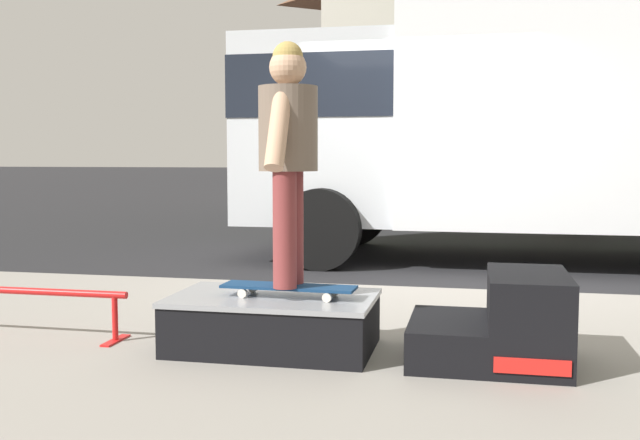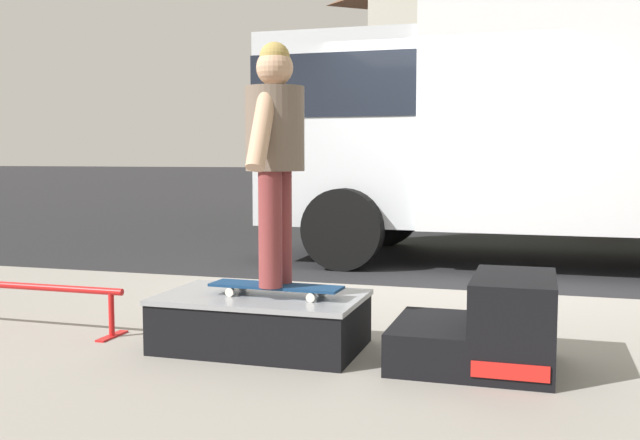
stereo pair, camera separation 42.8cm
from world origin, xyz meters
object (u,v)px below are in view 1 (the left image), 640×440
(skater_kid, at_px, (288,143))
(box_truck, at_px, (534,118))
(skateboard, at_px, (289,287))
(skate_box, at_px, (273,320))
(grind_rail, at_px, (22,300))
(kicker_ramp, at_px, (503,325))

(skater_kid, relative_size, box_truck, 0.20)
(skateboard, height_order, box_truck, box_truck)
(skater_kid, bearing_deg, skate_box, 166.04)
(grind_rail, distance_m, skater_kid, 1.98)
(grind_rail, relative_size, box_truck, 0.21)
(kicker_ramp, height_order, box_truck, box_truck)
(skate_box, xyz_separation_m, kicker_ramp, (1.30, -0.00, 0.03))
(skater_kid, distance_m, box_truck, 5.26)
(skate_box, relative_size, skateboard, 1.50)
(skater_kid, bearing_deg, kicker_ramp, 1.16)
(skater_kid, bearing_deg, box_truck, 70.97)
(skateboard, bearing_deg, skater_kid, -104.04)
(grind_rail, distance_m, box_truck, 6.19)
(skater_kid, xyz_separation_m, box_truck, (1.71, 4.96, 0.38))
(grind_rail, bearing_deg, box_truck, 55.28)
(grind_rail, bearing_deg, skateboard, 0.16)
(skate_box, xyz_separation_m, grind_rail, (-1.63, -0.03, 0.06))
(kicker_ramp, height_order, skateboard, kicker_ramp)
(kicker_ramp, bearing_deg, skateboard, -178.84)
(skate_box, height_order, grind_rail, skate_box)
(skate_box, distance_m, box_truck, 5.44)
(kicker_ramp, distance_m, grind_rail, 2.93)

